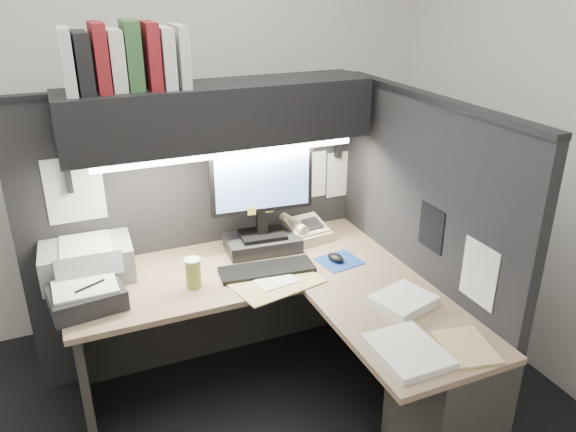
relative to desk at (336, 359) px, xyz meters
The scene contains 21 objects.
wall_back 1.81m from the desk, 105.82° to the left, with size 3.50×0.04×2.70m, color silver.
wall_right 1.61m from the desk, ahead, with size 0.04×3.00×2.70m, color silver.
partition_back 1.07m from the desk, 113.00° to the left, with size 1.90×0.06×1.60m, color black.
partition_right 0.68m from the desk, 18.19° to the left, with size 0.06×1.50×1.60m, color black.
desk is the anchor object (origin of this frame).
overhead_shelf 1.33m from the desk, 111.79° to the left, with size 1.55×0.34×0.30m, color black.
task_light_tube 1.12m from the desk, 116.16° to the left, with size 0.04×0.04×1.32m, color white.
monitor 0.88m from the desk, 98.47° to the left, with size 0.56×0.28×0.60m.
keyboard 0.57m from the desk, 111.44° to the left, with size 0.49×0.16×0.02m, color black.
mousepad 0.54m from the desk, 61.10° to the left, with size 0.21×0.19×0.00m, color navy.
mouse 0.55m from the desk, 63.75° to the left, with size 0.06×0.10×0.04m, color black.
telephone 0.83m from the desk, 76.74° to the left, with size 0.23×0.24×0.10m, color #C5B797.
coffee_cup 0.80m from the desk, 141.35° to the left, with size 0.08×0.08×0.14m, color #AAA144.
printer 1.34m from the desk, 142.21° to the left, with size 0.44×0.37×0.18m, color #919497.
notebook_stack 1.20m from the desk, 156.14° to the left, with size 0.32×0.27×0.10m, color black.
open_folder 0.47m from the desk, 118.42° to the left, with size 0.43×0.28×0.01m, color tan.
paper_stack_a 0.43m from the desk, 20.01° to the right, with size 0.26×0.22×0.05m, color white.
paper_stack_b 0.52m from the desk, 76.97° to the right, with size 0.25×0.32×0.03m, color white.
manila_stack 0.66m from the desk, 54.99° to the right, with size 0.20×0.26×0.01m, color tan.
binder_row 1.71m from the desk, 134.37° to the left, with size 0.55×0.25×0.30m.
pinned_papers 0.83m from the desk, 90.40° to the left, with size 1.76×1.31×0.51m.
Camera 1 is at (-0.65, -1.94, 2.13)m, focal length 35.00 mm.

